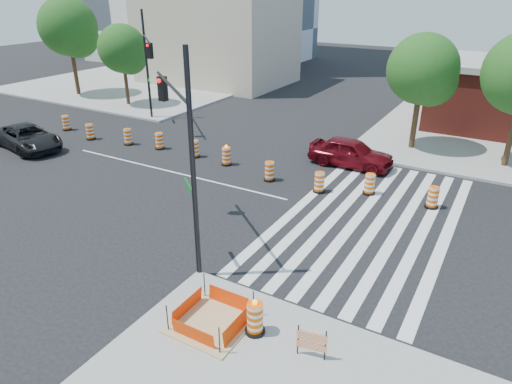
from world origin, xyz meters
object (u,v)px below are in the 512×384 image
dark_suv (28,137)px  signal_pole_se (181,134)px  signal_pole_nw (147,58)px  red_coupe (351,152)px

dark_suv → signal_pole_se: bearing=-94.7°
dark_suv → signal_pole_nw: (2.97, 7.97, 3.93)m
signal_pole_se → red_coupe: bearing=-60.9°
signal_pole_se → signal_pole_nw: bearing=-4.4°
red_coupe → signal_pole_se: bearing=170.0°
red_coupe → signal_pole_nw: (-15.19, 0.83, 3.86)m
red_coupe → signal_pole_nw: 15.69m
signal_pole_se → signal_pole_nw: (-12.99, 12.58, -0.02)m
red_coupe → signal_pole_se: 12.56m
dark_suv → red_coupe: bearing=-57.2°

